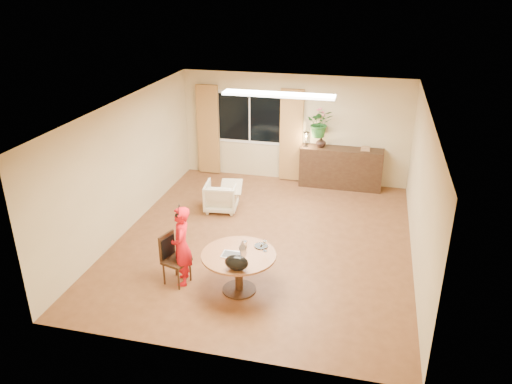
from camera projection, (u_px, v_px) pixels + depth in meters
The scene contains 24 objects.
floor at pixel (264, 240), 9.63m from camera, with size 6.50×6.50×0.00m, color brown.
ceiling at pixel (265, 108), 8.59m from camera, with size 6.50×6.50×0.00m, color white.
wall_back at pixel (294, 129), 12.00m from camera, with size 5.50×5.50×0.00m, color tan.
wall_left at pixel (127, 165), 9.70m from camera, with size 6.50×6.50×0.00m, color tan.
wall_right at pixel (421, 192), 8.52m from camera, with size 6.50×6.50×0.00m, color tan.
window at pixel (250, 118), 12.14m from camera, with size 1.70×0.03×1.30m.
curtain_left at pixel (208, 130), 12.44m from camera, with size 0.55×0.08×2.25m, color olive.
curtain_right at pixel (291, 136), 11.99m from camera, with size 0.55×0.08×2.25m, color olive.
ceiling_panel at pixel (278, 95), 9.67m from camera, with size 2.20×0.35×0.05m, color white.
dining_table at pixel (239, 262), 7.88m from camera, with size 1.19×1.19×0.68m.
dining_chair at pixel (176, 260), 8.13m from camera, with size 0.41×0.38×0.87m, color black, non-canonical shape.
child at pixel (182, 246), 8.05m from camera, with size 0.33×0.50×1.36m, color red.
laptop at pixel (233, 249), 7.74m from camera, with size 0.36×0.24×0.24m, color #B7B7BC, non-canonical shape.
tumbler at pixel (245, 244), 8.00m from camera, with size 0.07×0.07×0.10m, color white, non-canonical shape.
wine_glass at pixel (265, 246), 7.87m from camera, with size 0.07×0.07×0.19m, color white, non-canonical shape.
pot_lid at pixel (261, 246), 8.03m from camera, with size 0.22×0.22×0.04m, color white, non-canonical shape.
handbag at pixel (237, 263), 7.36m from camera, with size 0.36×0.21×0.24m, color black, non-canonical shape.
armchair at pixel (221, 196), 10.74m from camera, with size 0.67×0.69×0.63m, color beige.
throw at pixel (231, 183), 10.55m from camera, with size 0.45×0.55×0.03m, color beige, non-canonical shape.
sideboard at pixel (341, 168), 11.86m from camera, with size 1.93×0.47×0.97m, color black.
vase at pixel (321, 142), 11.73m from camera, with size 0.24×0.24×0.25m, color black.
bouquet at pixel (320, 123), 11.55m from camera, with size 0.59×0.51×0.66m, color #376C28.
book_stack at pixel (366, 149), 11.53m from camera, with size 0.21×0.16×0.09m, color #8E6648, non-canonical shape.
desk_lamp at pixel (306, 139), 11.73m from camera, with size 0.15×0.15×0.37m, color black, non-canonical shape.
Camera 1 is at (1.84, -8.25, 4.70)m, focal length 35.00 mm.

